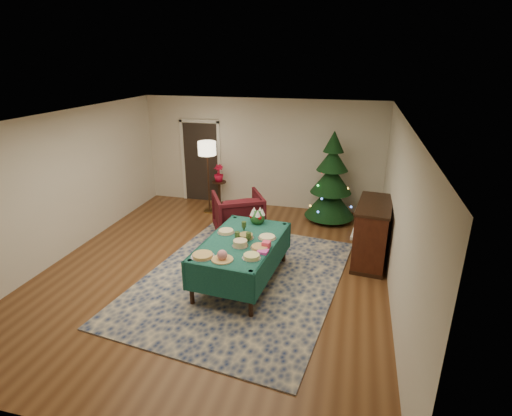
% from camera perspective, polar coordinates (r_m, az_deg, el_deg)
% --- Properties ---
extents(room_shell, '(7.00, 7.00, 7.00)m').
position_cam_1_polar(room_shell, '(6.80, -6.16, 1.24)').
color(room_shell, '#593319').
rests_on(room_shell, ground).
extents(doorway, '(1.08, 0.04, 2.16)m').
position_cam_1_polar(doorway, '(10.55, -7.85, 6.80)').
color(doorway, black).
rests_on(doorway, ground).
extents(rug, '(3.72, 4.58, 0.02)m').
position_cam_1_polar(rug, '(7.02, -2.19, -10.10)').
color(rug, '#14234D').
rests_on(rug, ground).
extents(buffet_table, '(1.34, 2.09, 0.77)m').
position_cam_1_polar(buffet_table, '(6.68, -2.04, -5.81)').
color(buffet_table, black).
rests_on(buffet_table, ground).
extents(platter_0, '(0.36, 0.36, 0.05)m').
position_cam_1_polar(platter_0, '(6.13, -7.63, -6.74)').
color(platter_0, silver).
rests_on(platter_0, buffet_table).
extents(platter_1, '(0.33, 0.33, 0.17)m').
position_cam_1_polar(platter_1, '(5.98, -4.84, -6.88)').
color(platter_1, silver).
rests_on(platter_1, buffet_table).
extents(platter_2, '(0.29, 0.29, 0.06)m').
position_cam_1_polar(platter_2, '(6.03, -0.64, -6.94)').
color(platter_2, silver).
rests_on(platter_2, buffet_table).
extents(platter_3, '(0.26, 0.26, 0.11)m').
position_cam_1_polar(platter_3, '(6.39, -2.27, -5.08)').
color(platter_3, silver).
rests_on(platter_3, buffet_table).
extents(platter_4, '(0.31, 0.31, 0.04)m').
position_cam_1_polar(platter_4, '(6.33, 0.55, -5.62)').
color(platter_4, silver).
rests_on(platter_4, buffet_table).
extents(platter_5, '(0.30, 0.30, 0.05)m').
position_cam_1_polar(platter_5, '(6.89, -4.31, -3.37)').
color(platter_5, silver).
rests_on(platter_5, buffet_table).
extents(platter_6, '(0.27, 0.27, 0.07)m').
position_cam_1_polar(platter_6, '(6.67, -1.46, -4.07)').
color(platter_6, silver).
rests_on(platter_6, buffet_table).
extents(platter_7, '(0.31, 0.31, 0.04)m').
position_cam_1_polar(platter_7, '(6.67, 1.60, -4.21)').
color(platter_7, silver).
rests_on(platter_7, buffet_table).
extents(goblet_0, '(0.08, 0.08, 0.18)m').
position_cam_1_polar(goblet_0, '(6.91, -1.74, -2.61)').
color(goblet_0, '#2D471E').
rests_on(goblet_0, buffet_table).
extents(goblet_1, '(0.08, 0.08, 0.18)m').
position_cam_1_polar(goblet_1, '(6.49, -1.06, -4.20)').
color(goblet_1, '#2D471E').
rests_on(goblet_1, buffet_table).
extents(goblet_2, '(0.08, 0.08, 0.18)m').
position_cam_1_polar(goblet_2, '(6.52, -2.69, -4.12)').
color(goblet_2, '#2D471E').
rests_on(goblet_2, buffet_table).
extents(napkin_stack, '(0.17, 0.17, 0.04)m').
position_cam_1_polar(napkin_stack, '(6.20, 0.99, -6.23)').
color(napkin_stack, '#EB41B2').
rests_on(napkin_stack, buffet_table).
extents(gift_box, '(0.13, 0.13, 0.10)m').
position_cam_1_polar(gift_box, '(6.35, 1.48, -5.23)').
color(gift_box, '#F34361').
rests_on(gift_box, buffet_table).
extents(centerpiece, '(0.28, 0.28, 0.32)m').
position_cam_1_polar(centerpiece, '(7.22, 0.20, -1.17)').
color(centerpiece, '#1E4C1E').
rests_on(centerpiece, buffet_table).
extents(armchair, '(1.30, 1.28, 1.01)m').
position_cam_1_polar(armchair, '(8.54, -2.59, -0.56)').
color(armchair, '#430E14').
rests_on(armchair, ground).
extents(floor_lamp, '(0.43, 0.43, 1.76)m').
position_cam_1_polar(floor_lamp, '(9.57, -6.99, 7.84)').
color(floor_lamp, '#A57F3F').
rests_on(floor_lamp, ground).
extents(side_table, '(0.36, 0.36, 0.65)m').
position_cam_1_polar(side_table, '(10.29, -5.25, 2.03)').
color(side_table, black).
rests_on(side_table, ground).
extents(potted_plant, '(0.24, 0.44, 0.24)m').
position_cam_1_polar(potted_plant, '(10.16, -5.34, 4.46)').
color(potted_plant, '#B00C29').
rests_on(potted_plant, side_table).
extents(christmas_tree, '(1.45, 1.45, 2.10)m').
position_cam_1_polar(christmas_tree, '(9.30, 10.70, 3.77)').
color(christmas_tree, black).
rests_on(christmas_tree, ground).
extents(piano, '(0.76, 1.39, 1.15)m').
position_cam_1_polar(piano, '(7.68, 16.23, -3.50)').
color(piano, black).
rests_on(piano, ground).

